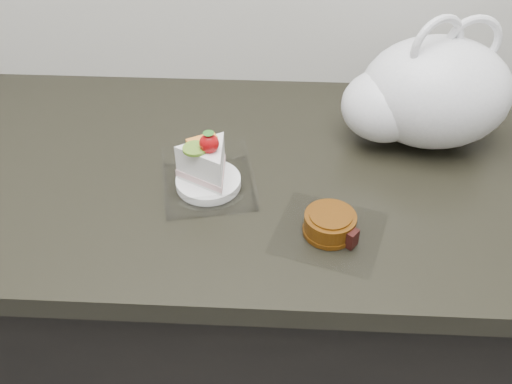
# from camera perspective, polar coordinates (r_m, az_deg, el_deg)

# --- Properties ---
(counter) EXTENTS (2.04, 0.64, 0.90)m
(counter) POSITION_cam_1_polar(r_m,az_deg,el_deg) (1.35, -1.52, -12.57)
(counter) COLOR black
(counter) RESTS_ON ground
(cake_tray) EXTENTS (0.18, 0.18, 0.12)m
(cake_tray) POSITION_cam_1_polar(r_m,az_deg,el_deg) (0.96, -4.85, 1.93)
(cake_tray) COLOR white
(cake_tray) RESTS_ON counter
(mooncake_wrap) EXTENTS (0.20, 0.19, 0.04)m
(mooncake_wrap) POSITION_cam_1_polar(r_m,az_deg,el_deg) (0.89, 7.45, -3.37)
(mooncake_wrap) COLOR white
(mooncake_wrap) RESTS_ON counter
(plastic_bag) EXTENTS (0.35, 0.29, 0.25)m
(plastic_bag) POSITION_cam_1_polar(r_m,az_deg,el_deg) (1.08, 16.58, 9.36)
(plastic_bag) COLOR white
(plastic_bag) RESTS_ON counter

